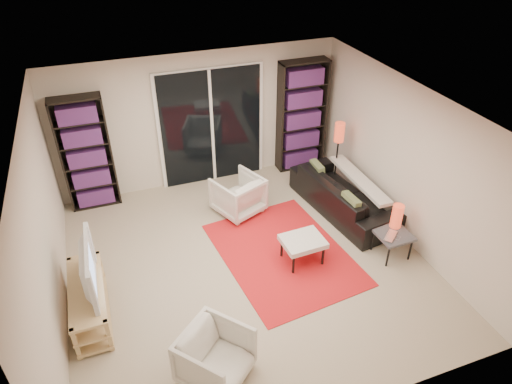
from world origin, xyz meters
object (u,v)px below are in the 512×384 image
bookshelf_right (302,116)px  side_table (393,236)px  ottoman (303,242)px  floor_lamp (339,140)px  tv_stand (89,301)px  armchair_front (215,357)px  armchair_back (238,195)px  bookshelf_left (86,154)px  sofa (343,195)px

bookshelf_right → side_table: (0.17, -2.90, -0.69)m
ottoman → side_table: (1.29, -0.33, 0.01)m
floor_lamp → tv_stand: bearing=-159.0°
armchair_front → ottoman: bearing=-1.0°
bookshelf_right → tv_stand: bearing=-147.6°
armchair_back → side_table: size_ratio=1.46×
bookshelf_right → tv_stand: 4.90m
armchair_front → side_table: size_ratio=1.42×
bookshelf_right → armchair_back: bearing=-146.6°
bookshelf_left → side_table: 4.99m
tv_stand → floor_lamp: 4.73m
sofa → side_table: bearing=177.1°
bookshelf_right → bookshelf_left: bearing=180.0°
bookshelf_left → armchair_back: 2.56m
bookshelf_left → side_table: size_ratio=3.93×
bookshelf_right → sofa: (0.05, -1.64, -0.75)m
bookshelf_left → sofa: bearing=-22.8°
bookshelf_left → ottoman: bearing=-43.3°
sofa → side_table: sofa is taller
sofa → floor_lamp: bearing=-26.2°
bookshelf_left → floor_lamp: (4.14, -0.92, -0.02)m
sofa → armchair_back: armchair_back is taller
side_table → floor_lamp: (0.12, 1.98, 0.60)m
ottoman → sofa: bearing=38.1°
bookshelf_left → armchair_back: bookshelf_left is taller
bookshelf_left → armchair_front: bookshelf_left is taller
armchair_back → ottoman: bearing=85.5°
ottoman → armchair_front: bearing=-140.4°
bookshelf_right → tv_stand: bookshelf_right is taller
armchair_front → side_table: (3.00, 1.08, 0.04)m
armchair_back → side_table: bearing=111.7°
armchair_back → sofa: bearing=138.5°
bookshelf_right → armchair_back: 2.06m
bookshelf_right → armchair_front: bearing=-125.5°
armchair_front → armchair_back: bearing=26.7°
sofa → armchair_back: (-1.66, 0.57, 0.03)m
sofa → ottoman: 1.50m
armchair_back → floor_lamp: (1.90, 0.15, 0.62)m
bookshelf_left → tv_stand: bookshelf_left is taller
floor_lamp → bookshelf_left: bearing=167.5°
sofa → floor_lamp: size_ratio=1.65×
bookshelf_left → tv_stand: bearing=-95.2°
sofa → bookshelf_left: bearing=59.0°
floor_lamp → armchair_front: bearing=-135.6°
bookshelf_left → armchair_front: (1.02, -3.97, -0.65)m
armchair_front → ottoman: (1.70, 1.41, 0.03)m
side_table → armchair_front: bearing=-160.2°
tv_stand → ottoman: bearing=0.6°
bookshelf_left → ottoman: size_ratio=3.18×
bookshelf_left → sofa: (3.90, -1.64, -0.67)m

